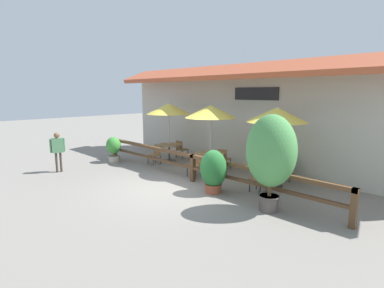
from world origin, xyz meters
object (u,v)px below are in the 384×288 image
patio_umbrella_far (277,115)px  dining_table_far (274,168)px  patio_umbrella_near (169,109)px  dining_table_middle (210,157)px  chair_middle_streetside (196,164)px  pedestrian (58,147)px  patio_umbrella_middle (211,112)px  chair_middle_wallside (224,158)px  chair_near_streetside (155,153)px  potted_plant_corner_fern (271,153)px  chair_far_streetside (260,177)px  potted_plant_entrance_palm (213,170)px  chair_near_wallside (181,148)px  chair_far_wallside (285,168)px  potted_plant_broad_leaf (114,148)px  potted_plant_small_flowering (277,161)px  dining_table_near (169,148)px

patio_umbrella_far → dining_table_far: size_ratio=2.48×
patio_umbrella_near → dining_table_middle: patio_umbrella_near is taller
chair_middle_streetside → pedestrian: bearing=-150.4°
patio_umbrella_near → patio_umbrella_middle: bearing=-3.8°
chair_middle_wallside → chair_near_streetside: bearing=13.0°
chair_middle_streetside → chair_middle_wallside: 1.53m
potted_plant_corner_fern → dining_table_far: bearing=116.9°
chair_middle_streetside → chair_middle_wallside: same height
patio_umbrella_far → chair_far_streetside: patio_umbrella_far is taller
chair_near_streetside → patio_umbrella_far: patio_umbrella_far is taller
potted_plant_entrance_palm → potted_plant_corner_fern: bearing=-1.5°
potted_plant_entrance_palm → chair_near_streetside: bearing=165.9°
chair_near_streetside → patio_umbrella_far: bearing=10.8°
patio_umbrella_middle → dining_table_far: size_ratio=2.48×
potted_plant_entrance_palm → chair_far_streetside: bearing=49.9°
chair_middle_wallside → patio_umbrella_near: bearing=-2.0°
patio_umbrella_near → chair_near_wallside: size_ratio=3.13×
patio_umbrella_far → pedestrian: bearing=-147.5°
potted_plant_corner_fern → chair_far_wallside: bearing=110.5°
patio_umbrella_far → chair_far_wallside: (-0.04, 0.81, -1.88)m
patio_umbrella_middle → potted_plant_broad_leaf: patio_umbrella_middle is taller
patio_umbrella_near → potted_plant_small_flowering: (4.75, 1.03, -1.72)m
chair_middle_wallside → potted_plant_entrance_palm: (1.59, -2.45, 0.24)m
chair_near_wallside → potted_plant_corner_fern: size_ratio=0.33×
chair_near_streetside → chair_far_streetside: 5.18m
chair_middle_streetside → pedestrian: pedestrian is taller
chair_middle_wallside → patio_umbrella_far: size_ratio=0.32×
chair_near_streetside → chair_far_wallside: bearing=19.3°
pedestrian → chair_far_streetside: bearing=130.3°
patio_umbrella_middle → dining_table_middle: bearing=97.1°
chair_near_wallside → dining_table_far: size_ratio=0.79×
potted_plant_small_flowering → patio_umbrella_near: bearing=-167.8°
chair_near_wallside → dining_table_middle: size_ratio=0.79×
dining_table_near → chair_far_wallside: size_ratio=1.26×
patio_umbrella_far → chair_far_streetside: (-0.03, -0.81, -1.88)m
patio_umbrella_near → chair_near_streetside: patio_umbrella_near is taller
patio_umbrella_far → pedestrian: (-6.79, -4.33, -1.35)m
chair_near_streetside → chair_middle_wallside: bearing=29.0°
chair_middle_wallside → potted_plant_corner_fern: bearing=130.3°
chair_near_wallside → dining_table_far: chair_near_wallside is taller
chair_near_streetside → dining_table_middle: chair_near_streetside is taller
pedestrian → dining_table_middle: bearing=147.1°
chair_middle_wallside → patio_umbrella_middle: bearing=72.5°
chair_far_wallside → potted_plant_small_flowering: (-0.42, 0.15, 0.16)m
chair_near_wallside → potted_plant_small_flowering: (4.82, 0.24, 0.16)m
chair_middle_wallside → potted_plant_small_flowering: (2.10, 0.44, 0.16)m
chair_near_streetside → chair_middle_wallside: size_ratio=1.00×
patio_umbrella_near → pedestrian: bearing=-110.3°
patio_umbrella_near → chair_near_wallside: 2.04m
potted_plant_broad_leaf → pedestrian: 2.43m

